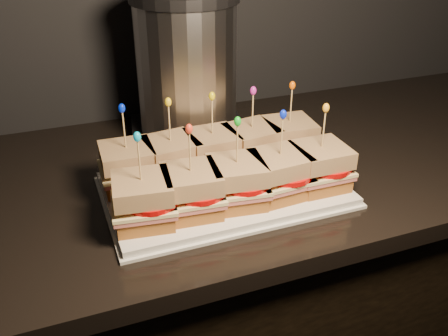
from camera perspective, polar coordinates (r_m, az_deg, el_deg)
name	(u,v)px	position (r m, az deg, el deg)	size (l,w,h in m)	color
cabinet	(313,302)	(1.42, 10.09, -14.82)	(2.16, 0.63, 0.87)	black
granite_slab	(330,153)	(1.16, 11.99, 1.73)	(2.20, 0.67, 0.04)	black
platter	(224,189)	(0.94, 0.00, -2.47)	(0.43, 0.27, 0.02)	white
platter_rim	(224,192)	(0.94, 0.00, -2.78)	(0.44, 0.28, 0.01)	white
sandwich_0_bread_bot	(129,180)	(0.94, -10.77, -1.32)	(0.09, 0.09, 0.03)	brown
sandwich_0_ham	(129,172)	(0.93, -10.86, -0.44)	(0.10, 0.10, 0.01)	#C76054
sandwich_0_cheese	(128,169)	(0.93, -10.90, -0.06)	(0.10, 0.10, 0.01)	#F7E399
sandwich_0_tomato	(135,165)	(0.92, -10.14, 0.30)	(0.09, 0.09, 0.01)	red
sandwich_0_bread_top	(127,155)	(0.92, -11.05, 1.46)	(0.09, 0.09, 0.03)	brown
sandwich_0_pick	(124,132)	(0.90, -11.33, 4.06)	(0.00, 0.00, 0.09)	tan
sandwich_0_frill	(122,108)	(0.88, -11.60, 6.71)	(0.01, 0.01, 0.02)	#0420D3
sandwich_1_bread_bot	(172,172)	(0.96, -5.94, -0.46)	(0.09, 0.09, 0.03)	brown
sandwich_1_ham	(172,164)	(0.95, -5.99, 0.42)	(0.10, 0.10, 0.01)	#C76054
sandwich_1_cheese	(172,161)	(0.95, -6.01, 0.79)	(0.10, 0.10, 0.01)	#F7E399
sandwich_1_tomato	(178,158)	(0.94, -5.23, 1.16)	(0.09, 0.09, 0.01)	red
sandwich_1_bread_top	(171,148)	(0.93, -6.10, 2.30)	(0.09, 0.09, 0.03)	brown
sandwich_1_pick	(170,125)	(0.91, -6.25, 4.88)	(0.00, 0.00, 0.09)	tan
sandwich_1_frill	(168,102)	(0.90, -6.40, 7.51)	(0.01, 0.01, 0.02)	yellow
sandwich_2_bread_bot	(213,165)	(0.98, -1.29, 0.38)	(0.09, 0.09, 0.03)	brown
sandwich_2_ham	(213,157)	(0.97, -1.30, 1.24)	(0.10, 0.10, 0.01)	#C76054
sandwich_2_cheese	(213,154)	(0.97, -1.31, 1.61)	(0.10, 0.10, 0.01)	#F7E399
sandwich_2_tomato	(220,151)	(0.96, -0.52, 1.97)	(0.09, 0.09, 0.01)	red
sandwich_2_bread_top	(212,141)	(0.95, -1.33, 3.10)	(0.09, 0.09, 0.03)	brown
sandwich_2_pick	(212,119)	(0.93, -1.36, 5.63)	(0.00, 0.00, 0.09)	tan
sandwich_2_frill	(212,96)	(0.92, -1.39, 8.22)	(0.01, 0.01, 0.02)	yellow
sandwich_3_bread_bot	(251,158)	(1.00, 3.14, 1.17)	(0.09, 0.09, 0.03)	brown
sandwich_3_ham	(251,150)	(1.00, 3.16, 2.02)	(0.10, 0.10, 0.01)	#C76054
sandwich_3_cheese	(252,147)	(0.99, 3.17, 2.38)	(0.10, 0.10, 0.01)	#F7E399
sandwich_3_tomato	(258,144)	(0.99, 3.96, 2.73)	(0.09, 0.09, 0.01)	red
sandwich_3_bread_top	(252,135)	(0.98, 3.22, 3.84)	(0.09, 0.09, 0.03)	brown
sandwich_3_pick	(253,113)	(0.96, 3.29, 6.31)	(0.00, 0.00, 0.09)	tan
sandwich_3_frill	(253,91)	(0.95, 3.37, 8.83)	(0.01, 0.01, 0.02)	#C620A1
sandwich_4_bread_bot	(288,151)	(1.04, 7.31, 1.92)	(0.09, 0.09, 0.03)	brown
sandwich_4_ham	(288,144)	(1.03, 7.37, 2.74)	(0.10, 0.10, 0.01)	#C76054
sandwich_4_cheese	(289,141)	(1.03, 7.39, 3.09)	(0.10, 0.10, 0.01)	#F7E399
sandwich_4_tomato	(295,138)	(1.02, 8.17, 3.43)	(0.09, 0.09, 0.01)	red
sandwich_4_bread_top	(289,128)	(1.02, 7.49, 4.51)	(0.09, 0.09, 0.03)	brown
sandwich_4_pick	(291,107)	(1.00, 7.65, 6.91)	(0.00, 0.00, 0.09)	tan
sandwich_4_frill	(292,85)	(0.98, 7.82, 9.34)	(0.01, 0.01, 0.02)	#F15D02
sandwich_5_bread_bot	(144,215)	(0.84, -9.09, -5.30)	(0.09, 0.09, 0.03)	brown
sandwich_5_ham	(144,206)	(0.83, -9.18, -4.34)	(0.10, 0.10, 0.01)	#C76054
sandwich_5_cheese	(143,203)	(0.83, -9.22, -3.93)	(0.10, 0.10, 0.01)	#F7E399
sandwich_5_tomato	(151,199)	(0.82, -8.35, -3.55)	(0.09, 0.09, 0.01)	red
sandwich_5_bread_top	(142,188)	(0.81, -9.37, -2.28)	(0.09, 0.09, 0.03)	brown
sandwich_5_pick	(140,163)	(0.79, -9.63, 0.58)	(0.00, 0.00, 0.09)	tan
sandwich_5_frill	(137,137)	(0.77, -9.90, 3.54)	(0.01, 0.01, 0.02)	#0EA2CB
sandwich_6_bread_bot	(192,205)	(0.85, -3.70, -4.25)	(0.09, 0.09, 0.03)	brown
sandwich_6_ham	(192,197)	(0.85, -3.73, -3.30)	(0.10, 0.10, 0.01)	#C76054
sandwich_6_cheese	(191,193)	(0.84, -3.75, -2.90)	(0.10, 0.10, 0.01)	#F7E399
sandwich_6_tomato	(199,190)	(0.84, -2.86, -2.51)	(0.09, 0.09, 0.01)	red
sandwich_6_bread_top	(191,179)	(0.83, -3.81, -1.25)	(0.09, 0.09, 0.03)	brown
sandwich_6_pick	(190,154)	(0.81, -3.91, 1.57)	(0.00, 0.00, 0.09)	tan
sandwich_6_frill	(189,129)	(0.79, -4.02, 4.49)	(0.01, 0.01, 0.02)	red
sandwich_7_bread_bot	(237,196)	(0.88, 1.44, -3.21)	(0.09, 0.09, 0.03)	brown
sandwich_7_ham	(237,188)	(0.87, 1.45, -2.28)	(0.10, 0.10, 0.01)	#C76054
sandwich_7_cheese	(237,184)	(0.86, 1.46, -1.88)	(0.10, 0.10, 0.01)	#F7E399
sandwich_7_tomato	(244,181)	(0.86, 2.36, -1.50)	(0.09, 0.09, 0.01)	red
sandwich_7_bread_top	(237,170)	(0.85, 1.48, -0.27)	(0.09, 0.09, 0.03)	brown
sandwich_7_pick	(237,146)	(0.83, 1.52, 2.50)	(0.00, 0.00, 0.09)	tan
sandwich_7_frill	(238,121)	(0.81, 1.56, 5.35)	(0.01, 0.01, 0.02)	green
sandwich_8_bread_bot	(279,187)	(0.91, 6.27, -2.21)	(0.09, 0.09, 0.03)	brown
sandwich_8_ham	(279,179)	(0.90, 6.32, -1.30)	(0.10, 0.10, 0.01)	#C76054
sandwich_8_cheese	(279,176)	(0.90, 6.35, -0.91)	(0.10, 0.10, 0.01)	#F7E399
sandwich_8_tomato	(287,173)	(0.89, 7.23, -0.54)	(0.09, 0.09, 0.01)	red
sandwich_8_bread_top	(280,162)	(0.88, 6.44, 0.66)	(0.09, 0.09, 0.03)	brown
sandwich_8_pick	(282,139)	(0.86, 6.61, 3.35)	(0.00, 0.00, 0.09)	tan
sandwich_8_frill	(283,114)	(0.84, 6.78, 6.11)	(0.01, 0.01, 0.02)	#0B23D9
sandwich_9_bread_bot	(318,179)	(0.94, 10.75, -1.27)	(0.09, 0.09, 0.03)	brown
sandwich_9_ham	(319,171)	(0.94, 10.84, -0.39)	(0.10, 0.10, 0.01)	#C76054
sandwich_9_cheese	(320,168)	(0.93, 10.88, -0.01)	(0.10, 0.10, 0.01)	#F7E399
sandwich_9_tomato	(327,165)	(0.93, 11.74, 0.36)	(0.09, 0.09, 0.01)	red
sandwich_9_bread_top	(321,155)	(0.92, 11.04, 1.51)	(0.09, 0.09, 0.03)	brown
sandwich_9_pick	(324,132)	(0.90, 11.30, 4.10)	(0.00, 0.00, 0.09)	tan
sandwich_9_frill	(326,108)	(0.88, 11.58, 6.76)	(0.01, 0.01, 0.02)	#FDAA22
appliance_base	(189,134)	(1.14, -3.98, 3.89)	(0.26, 0.21, 0.03)	#262628
appliance_body	(187,68)	(1.09, -4.26, 11.29)	(0.21, 0.21, 0.28)	silver
appliance	(187,71)	(1.09, -4.25, 11.02)	(0.26, 0.21, 0.33)	silver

